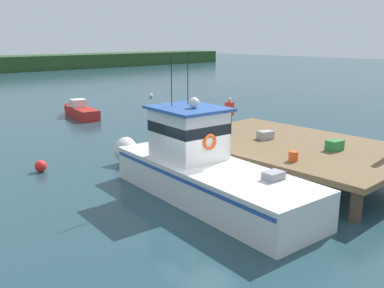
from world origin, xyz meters
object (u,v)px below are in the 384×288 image
crate_stack_mid_dock (335,145)px  deckhand_by_the_boat (229,115)px  main_fishing_boat (200,168)px  mooring_buoy_inshore (159,122)px  bait_bucket (293,156)px  mooring_buoy_spare_mooring (151,95)px  mooring_buoy_outer (41,166)px  moored_boat_near_channel (80,111)px  crate_single_by_cleat (265,135)px

crate_stack_mid_dock → deckhand_by_the_boat: 4.56m
main_fishing_boat → mooring_buoy_inshore: 12.42m
crate_stack_mid_dock → mooring_buoy_inshore: bearing=82.1°
bait_bucket → crate_stack_mid_dock: bearing=-5.4°
mooring_buoy_spare_mooring → mooring_buoy_outer: size_ratio=0.74×
main_fishing_boat → bait_bucket: bearing=-40.4°
crate_stack_mid_dock → deckhand_by_the_boat: bearing=103.0°
moored_boat_near_channel → mooring_buoy_spare_mooring: size_ratio=13.33×
deckhand_by_the_boat → mooring_buoy_inshore: (2.78, 8.42, -1.89)m
crate_stack_mid_dock → mooring_buoy_outer: crate_stack_mid_dock is taller
main_fishing_boat → crate_single_by_cleat: 4.36m
crate_single_by_cleat → mooring_buoy_inshore: size_ratio=1.76×
crate_single_by_cleat → bait_bucket: (-1.89, -2.65, 0.00)m
mooring_buoy_outer → moored_boat_near_channel: bearing=54.6°
crate_single_by_cleat → bait_bucket: 3.25m
main_fishing_boat → mooring_buoy_outer: main_fishing_boat is taller
crate_single_by_cleat → mooring_buoy_outer: crate_single_by_cleat is taller
deckhand_by_the_boat → mooring_buoy_outer: 8.06m
main_fishing_boat → crate_single_by_cleat: bearing=7.8°
mooring_buoy_spare_mooring → mooring_buoy_inshore: 12.53m
crate_stack_mid_dock → mooring_buoy_spare_mooring: crate_stack_mid_dock is taller
deckhand_by_the_boat → mooring_buoy_spare_mooring: (9.95, 18.70, -1.88)m
deckhand_by_the_boat → crate_stack_mid_dock: bearing=-77.0°
mooring_buoy_outer → main_fishing_boat: bearing=-65.1°
crate_single_by_cleat → mooring_buoy_inshore: crate_single_by_cleat is taller
crate_single_by_cleat → crate_stack_mid_dock: bearing=-81.2°
crate_single_by_cleat → mooring_buoy_inshore: (2.21, 9.95, -1.20)m
moored_boat_near_channel → mooring_buoy_spare_mooring: (9.47, 4.52, -0.23)m
moored_boat_near_channel → mooring_buoy_outer: 12.29m
crate_single_by_cleat → mooring_buoy_inshore: 10.26m
mooring_buoy_inshore → crate_stack_mid_dock: bearing=-97.9°
moored_boat_near_channel → mooring_buoy_outer: bearing=-125.4°
main_fishing_boat → crate_stack_mid_dock: main_fishing_boat is taller
mooring_buoy_spare_mooring → mooring_buoy_outer: bearing=-138.8°
mooring_buoy_spare_mooring → mooring_buoy_inshore: (-7.17, -10.28, -0.01)m
bait_bucket → mooring_buoy_inshore: 13.30m
crate_single_by_cleat → deckhand_by_the_boat: bearing=110.5°
deckhand_by_the_boat → mooring_buoy_outer: bearing=147.9°
bait_bucket → mooring_buoy_spare_mooring: bearing=63.8°
crate_single_by_cleat → moored_boat_near_channel: crate_single_by_cleat is taller
crate_single_by_cleat → deckhand_by_the_boat: (-0.57, 1.52, 0.69)m
crate_stack_mid_dock → moored_boat_near_channel: size_ratio=0.13×
main_fishing_boat → mooring_buoy_outer: bearing=114.9°
bait_bucket → mooring_buoy_inshore: (4.10, 12.59, -1.20)m
bait_bucket → deckhand_by_the_boat: deckhand_by_the_boat is taller
crate_stack_mid_dock → bait_bucket: crate_stack_mid_dock is taller
main_fishing_boat → crate_single_by_cleat: main_fishing_boat is taller
main_fishing_boat → crate_stack_mid_dock: bearing=-25.6°
crate_stack_mid_dock → mooring_buoy_outer: 11.55m
crate_single_by_cleat → mooring_buoy_inshore: bearing=77.5°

